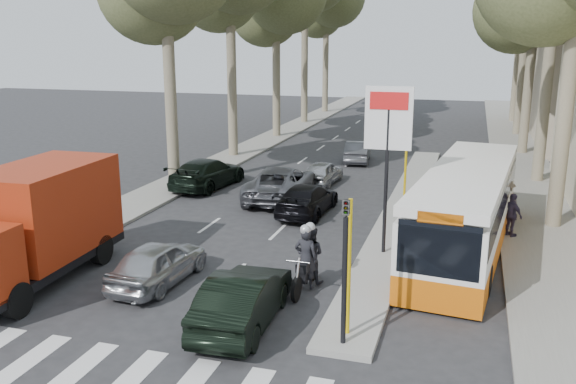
# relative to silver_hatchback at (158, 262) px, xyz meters

# --- Properties ---
(ground) EXTENTS (120.00, 120.00, 0.00)m
(ground) POSITION_rel_silver_hatchback_xyz_m (2.77, -0.77, -0.65)
(ground) COLOR #28282B
(ground) RESTS_ON ground
(sidewalk_right) EXTENTS (3.20, 70.00, 0.12)m
(sidewalk_right) POSITION_rel_silver_hatchback_xyz_m (11.37, 24.23, -0.59)
(sidewalk_right) COLOR gray
(sidewalk_right) RESTS_ON ground
(median_left) EXTENTS (2.40, 64.00, 0.12)m
(median_left) POSITION_rel_silver_hatchback_xyz_m (-5.23, 27.23, -0.59)
(median_left) COLOR gray
(median_left) RESTS_ON ground
(traffic_island) EXTENTS (1.50, 26.00, 0.16)m
(traffic_island) POSITION_rel_silver_hatchback_xyz_m (6.02, 10.23, -0.57)
(traffic_island) COLOR gray
(traffic_island) RESTS_ON ground
(billboard) EXTENTS (1.50, 12.10, 5.60)m
(billboard) POSITION_rel_silver_hatchback_xyz_m (6.02, 4.22, 3.05)
(billboard) COLOR yellow
(billboard) RESTS_ON ground
(traffic_light_island) EXTENTS (0.16, 0.41, 3.60)m
(traffic_light_island) POSITION_rel_silver_hatchback_xyz_m (6.02, -2.27, 1.84)
(traffic_light_island) COLOR black
(traffic_light_island) RESTS_ON ground
(silver_hatchback) EXTENTS (1.74, 3.90, 1.30)m
(silver_hatchback) POSITION_rel_silver_hatchback_xyz_m (0.00, 0.00, 0.00)
(silver_hatchback) COLOR #AAADB2
(silver_hatchback) RESTS_ON ground
(dark_hatchback) EXTENTS (1.67, 4.32, 1.40)m
(dark_hatchback) POSITION_rel_silver_hatchback_xyz_m (3.36, -1.77, 0.05)
(dark_hatchback) COLOR black
(dark_hatchback) RESTS_ON ground
(queue_car_a) EXTENTS (2.95, 5.62, 1.51)m
(queue_car_a) POSITION_rel_silver_hatchback_xyz_m (0.54, 10.29, 0.10)
(queue_car_a) COLOR #54565D
(queue_car_a) RESTS_ON ground
(queue_car_b) EXTENTS (1.95, 4.39, 1.25)m
(queue_car_b) POSITION_rel_silver_hatchback_xyz_m (2.27, 8.39, -0.03)
(queue_car_b) COLOR black
(queue_car_b) RESTS_ON ground
(queue_car_c) EXTENTS (1.62, 3.53, 1.17)m
(queue_car_c) POSITION_rel_silver_hatchback_xyz_m (1.62, 13.73, -0.06)
(queue_car_c) COLOR #A6A9AE
(queue_car_c) RESTS_ON ground
(queue_car_d) EXTENTS (1.70, 3.88, 1.24)m
(queue_car_d) POSITION_rel_silver_hatchback_xyz_m (2.27, 19.76, -0.03)
(queue_car_d) COLOR #53555B
(queue_car_d) RESTS_ON ground
(queue_car_e) EXTENTS (2.52, 5.11, 1.43)m
(queue_car_e) POSITION_rel_silver_hatchback_xyz_m (-3.53, 11.40, 0.06)
(queue_car_e) COLOR black
(queue_car_e) RESTS_ON ground
(red_truck) EXTENTS (2.65, 6.45, 3.39)m
(red_truck) POSITION_rel_silver_hatchback_xyz_m (-3.54, -0.81, 1.14)
(red_truck) COLOR black
(red_truck) RESTS_ON ground
(city_bus) EXTENTS (3.61, 11.19, 2.90)m
(city_bus) POSITION_rel_silver_hatchback_xyz_m (8.56, 5.53, 0.87)
(city_bus) COLOR #D05D0B
(city_bus) RESTS_ON ground
(motorcycle) EXTENTS (0.85, 2.32, 1.97)m
(motorcycle) POSITION_rel_silver_hatchback_xyz_m (4.28, 1.02, 0.24)
(motorcycle) COLOR black
(motorcycle) RESTS_ON ground
(pedestrian_near) EXTENTS (0.94, 1.00, 1.57)m
(pedestrian_near) POSITION_rel_silver_hatchback_xyz_m (10.15, 7.35, 0.26)
(pedestrian_near) COLOR #3D324C
(pedestrian_near) RESTS_ON sidewalk_right
(pedestrian_far) EXTENTS (1.25, 1.01, 1.77)m
(pedestrian_far) POSITION_rel_silver_hatchback_xyz_m (9.97, 8.74, 0.36)
(pedestrian_far) COLOR #6E6053
(pedestrian_far) RESTS_ON sidewalk_right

